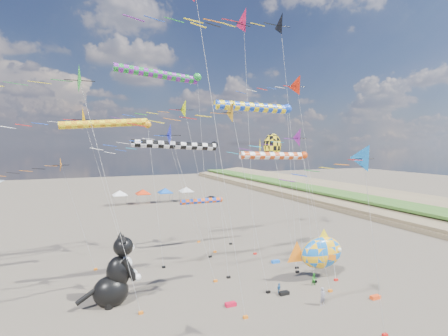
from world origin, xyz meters
TOP-DOWN VIEW (x-y plane):
  - delta_kite_0 at (-5.56, 26.22)m, footprint 12.07×1.78m
  - delta_kite_1 at (1.01, 6.49)m, footprint 10.42×1.73m
  - delta_kite_2 at (6.73, 16.36)m, footprint 13.25×2.83m
  - delta_kite_3 at (-14.63, 9.05)m, footprint 12.01×2.33m
  - delta_kite_4 at (-17.24, 20.65)m, footprint 9.67×1.72m
  - delta_kite_5 at (1.51, 18.64)m, footprint 15.22×3.09m
  - delta_kite_7 at (-2.82, 21.24)m, footprint 10.72×2.34m
  - delta_kite_8 at (10.54, 18.98)m, footprint 12.09×2.80m
  - delta_kite_9 at (1.84, -0.87)m, footprint 8.18×1.94m
  - delta_kite_10 at (-6.55, 12.71)m, footprint 9.73×2.14m
  - delta_kite_11 at (-4.46, 8.48)m, footprint 12.16×2.00m
  - delta_kite_12 at (-14.01, 19.10)m, footprint 12.01×2.59m
  - windsock_0 at (1.42, 11.59)m, footprint 9.37×0.90m
  - windsock_1 at (-5.84, 19.74)m, footprint 10.76×0.93m
  - windsock_2 at (-11.45, 18.44)m, footprint 10.05×0.78m
  - windsock_3 at (0.26, 23.63)m, footprint 7.10×0.69m
  - windsock_4 at (-5.87, 13.06)m, footprint 9.44×0.71m
  - windsock_5 at (1.95, 8.78)m, footprint 8.27×0.69m
  - angelfish_kite at (4.80, 14.62)m, footprint 3.74×3.02m
  - cat_inflatable at (-11.89, 11.70)m, footprint 4.67×2.75m
  - fish_inflatable at (7.51, 9.32)m, footprint 6.33×2.49m
  - person_adult at (3.97, 4.63)m, footprint 0.61×0.45m
  - child_green at (5.90, 8.24)m, footprint 0.63×0.52m
  - child_blue at (1.87, 8.05)m, footprint 0.59×0.44m
  - kite_bag_0 at (5.82, 15.09)m, footprint 0.90×0.44m
  - kite_bag_1 at (8.95, 3.81)m, footprint 0.90×0.44m
  - kite_bag_2 at (-3.13, 7.50)m, footprint 0.90×0.44m
  - kite_bag_3 at (2.13, 7.61)m, footprint 0.90×0.44m
  - tent_row at (1.50, 60.00)m, footprint 19.20×4.20m
  - parked_car at (14.83, 58.00)m, footprint 3.71×2.58m

SIDE VIEW (x-z plane):
  - kite_bag_0 at x=5.82m, z-range 0.00..0.30m
  - kite_bag_1 at x=8.95m, z-range 0.00..0.30m
  - kite_bag_2 at x=-3.13m, z-range 0.00..0.30m
  - kite_bag_3 at x=2.13m, z-range 0.00..0.30m
  - child_blue at x=1.87m, z-range 0.00..0.93m
  - parked_car at x=14.83m, z-range 0.00..1.17m
  - child_green at x=5.90m, z-range 0.00..1.17m
  - person_adult at x=3.97m, z-range 0.00..1.52m
  - fish_inflatable at x=7.51m, z-range 0.13..5.20m
  - cat_inflatable at x=-11.89m, z-range 0.00..5.98m
  - tent_row at x=1.50m, z-range 1.25..5.05m
  - windsock_3 at x=0.26m, z-range 2.85..9.32m
  - delta_kite_4 at x=-17.24m, z-range 4.82..16.99m
  - delta_kite_9 at x=1.84m, z-range 5.46..18.98m
  - windsock_5 at x=1.95m, z-range 5.92..18.62m
  - angelfish_kite at x=4.80m, z-range 5.83..20.34m
  - delta_kite_0 at x=-5.56m, z-range 5.93..20.41m
  - windsock_4 at x=-5.87m, z-range 6.39..20.04m
  - delta_kite_1 at x=1.01m, z-range 6.14..20.96m
  - delta_kite_10 at x=-6.55m, z-range 6.29..21.59m
  - windsock_2 at x=-11.45m, z-range 7.44..23.23m
  - delta_kite_11 at x=-4.46m, z-range 7.15..24.19m
  - delta_kite_12 at x=-14.01m, z-range 7.08..24.33m
  - windsock_0 at x=1.42m, z-range 8.15..25.48m
  - delta_kite_7 at x=-2.82m, z-range 7.82..26.36m
  - delta_kite_3 at x=-14.63m, z-range 8.16..27.43m
  - delta_kite_8 at x=10.54m, z-range 9.38..31.37m
  - windsock_1 at x=-5.84m, z-range 10.14..31.48m
  - delta_kite_2 at x=6.73m, z-range 12.56..41.02m
  - delta_kite_5 at x=1.51m, z-range 12.51..41.10m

